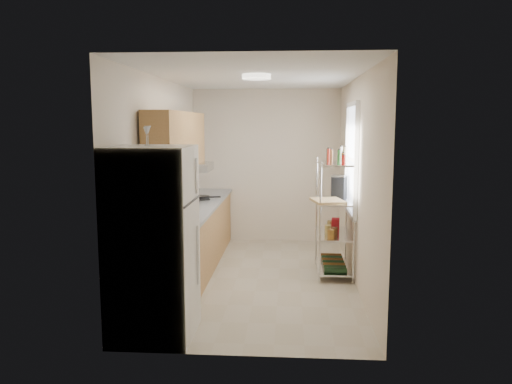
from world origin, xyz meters
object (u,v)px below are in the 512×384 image
rice_cooker (183,201)px  espresso_machine (339,186)px  cutting_board (328,201)px  refrigerator (153,243)px  frying_pan_large (191,201)px

rice_cooker → espresso_machine: espresso_machine is taller
cutting_board → refrigerator: bearing=-132.5°
rice_cooker → frying_pan_large: 0.52m
refrigerator → cutting_board: bearing=47.5°
rice_cooker → espresso_machine: (2.09, 0.43, 0.17)m
rice_cooker → cutting_board: bearing=-1.2°
frying_pan_large → cutting_board: bearing=-40.5°
rice_cooker → cutting_board: (1.91, -0.04, 0.03)m
frying_pan_large → rice_cooker: bearing=-114.9°
refrigerator → frying_pan_large: size_ratio=7.71×
espresso_machine → rice_cooker: bearing=-153.4°
refrigerator → rice_cooker: size_ratio=7.42×
refrigerator → cutting_board: size_ratio=3.79×
frying_pan_large → cutting_board: size_ratio=0.49×
frying_pan_large → espresso_machine: (2.09, -0.09, 0.25)m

